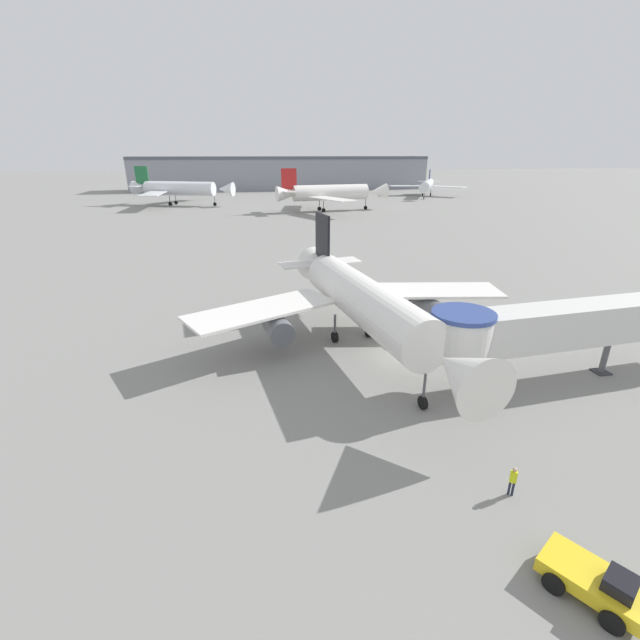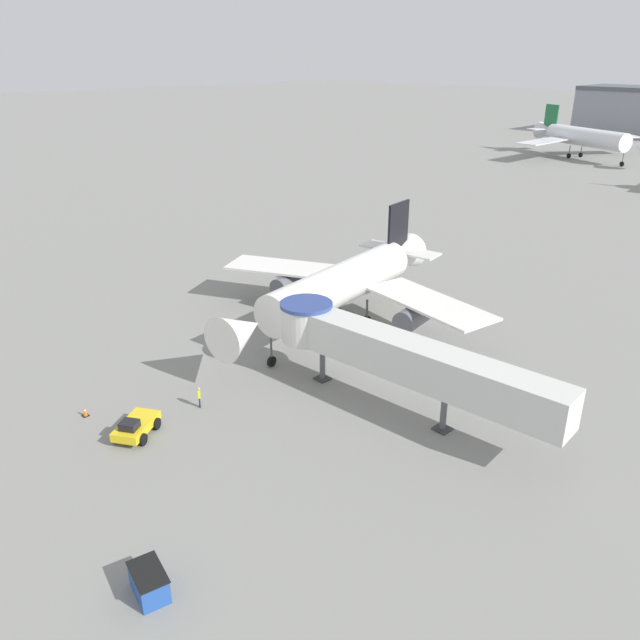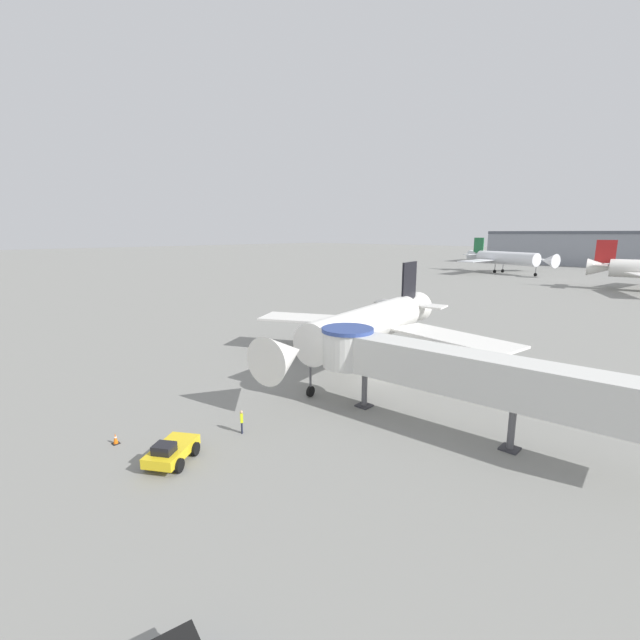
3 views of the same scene
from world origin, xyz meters
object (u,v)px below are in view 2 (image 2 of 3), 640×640
at_px(ground_crew_marshaller, 199,396).
at_px(background_jet_green_tail, 585,137).
at_px(traffic_cone_starboard_wing, 433,367).
at_px(traffic_cone_apron_front, 85,412).
at_px(main_airplane, 343,284).
at_px(pushback_tug_yellow, 136,426).
at_px(jet_bridge, 390,353).
at_px(service_container_blue, 149,582).

xyz_separation_m(ground_crew_marshaller, background_jet_green_tail, (-31.96, 132.01, 4.18)).
relative_size(traffic_cone_starboard_wing, traffic_cone_apron_front, 0.90).
height_order(main_airplane, pushback_tug_yellow, main_airplane).
distance_m(jet_bridge, service_container_blue, 21.86).
bearing_deg(background_jet_green_tail, main_airplane, -145.45).
bearing_deg(ground_crew_marshaller, pushback_tug_yellow, 122.02).
relative_size(ground_crew_marshaller, background_jet_green_tail, 0.05).
relative_size(traffic_cone_starboard_wing, ground_crew_marshaller, 0.40).
distance_m(main_airplane, traffic_cone_starboard_wing, 12.01).
height_order(main_airplane, traffic_cone_apron_front, main_airplane).
bearing_deg(traffic_cone_starboard_wing, ground_crew_marshaller, -116.62).
bearing_deg(service_container_blue, traffic_cone_apron_front, 164.21).
relative_size(service_container_blue, background_jet_green_tail, 0.07).
relative_size(main_airplane, service_container_blue, 11.04).
xyz_separation_m(jet_bridge, traffic_cone_starboard_wing, (-1.07, 7.02, -4.10)).
xyz_separation_m(service_container_blue, traffic_cone_starboard_wing, (-4.20, 28.34, -0.39)).
height_order(jet_bridge, service_container_blue, jet_bridge).
xyz_separation_m(main_airplane, traffic_cone_apron_front, (-1.85, -24.45, -3.91)).
bearing_deg(traffic_cone_starboard_wing, jet_bridge, -81.37).
distance_m(jet_bridge, traffic_cone_apron_front, 22.09).
distance_m(pushback_tug_yellow, background_jet_green_tail, 140.94).
bearing_deg(traffic_cone_starboard_wing, background_jet_green_tail, 109.35).
bearing_deg(service_container_blue, pushback_tug_yellow, 153.47).
xyz_separation_m(pushback_tug_yellow, ground_crew_marshaller, (-0.09, 5.17, 0.22)).
distance_m(jet_bridge, ground_crew_marshaller, 14.15).
height_order(main_airplane, service_container_blue, main_airplane).
bearing_deg(main_airplane, jet_bridge, -42.00).
xyz_separation_m(traffic_cone_starboard_wing, background_jet_green_tail, (-40.42, 115.12, 4.81)).
xyz_separation_m(pushback_tug_yellow, service_container_blue, (12.58, -6.28, -0.03)).
xyz_separation_m(main_airplane, pushback_tug_yellow, (2.93, -23.08, -3.53)).
bearing_deg(ground_crew_marshaller, service_container_blue, 168.93).
distance_m(main_airplane, jet_bridge, 14.75).
bearing_deg(traffic_cone_starboard_wing, traffic_cone_apron_front, -119.31).
xyz_separation_m(jet_bridge, service_container_blue, (3.14, -21.32, -3.71)).
relative_size(jet_bridge, service_container_blue, 8.85).
height_order(jet_bridge, background_jet_green_tail, background_jet_green_tail).
xyz_separation_m(jet_bridge, background_jet_green_tail, (-41.49, 122.14, 0.71)).
distance_m(traffic_cone_starboard_wing, ground_crew_marshaller, 18.90).
height_order(pushback_tug_yellow, service_container_blue, pushback_tug_yellow).
distance_m(traffic_cone_starboard_wing, background_jet_green_tail, 122.10).
bearing_deg(background_jet_green_tail, service_container_blue, -142.49).
bearing_deg(traffic_cone_apron_front, jet_bridge, 49.09).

